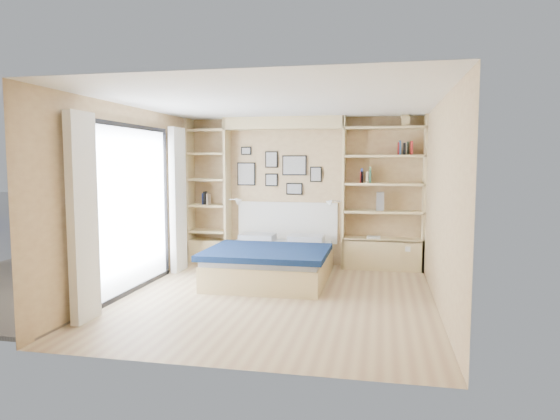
# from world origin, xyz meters

# --- Properties ---
(ground) EXTENTS (4.50, 4.50, 0.00)m
(ground) POSITION_xyz_m (0.00, 0.00, 0.00)
(ground) COLOR tan
(ground) RESTS_ON ground
(room_shell) EXTENTS (4.50, 4.50, 4.50)m
(room_shell) POSITION_xyz_m (-0.39, 1.52, 1.08)
(room_shell) COLOR tan
(room_shell) RESTS_ON ground
(bed) EXTENTS (1.73, 2.28, 1.07)m
(bed) POSITION_xyz_m (-0.27, 1.04, 0.28)
(bed) COLOR #D6C086
(bed) RESTS_ON ground
(photo_gallery) EXTENTS (1.48, 0.02, 0.82)m
(photo_gallery) POSITION_xyz_m (-0.45, 2.22, 1.60)
(photo_gallery) COLOR black
(photo_gallery) RESTS_ON ground
(reading_lamps) EXTENTS (1.92, 0.12, 0.15)m
(reading_lamps) POSITION_xyz_m (-0.30, 2.00, 1.10)
(reading_lamps) COLOR silver
(reading_lamps) RESTS_ON ground
(shelf_decor) EXTENTS (3.52, 0.23, 2.03)m
(shelf_decor) POSITION_xyz_m (1.08, 2.07, 1.69)
(shelf_decor) COLOR #A51E1E
(shelf_decor) RESTS_ON ground
(deck) EXTENTS (3.20, 4.00, 0.05)m
(deck) POSITION_xyz_m (-3.60, 0.00, 0.00)
(deck) COLOR #716353
(deck) RESTS_ON ground
(deck_chair) EXTENTS (0.46, 0.74, 0.72)m
(deck_chair) POSITION_xyz_m (-3.22, 0.24, 0.34)
(deck_chair) COLOR tan
(deck_chair) RESTS_ON ground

